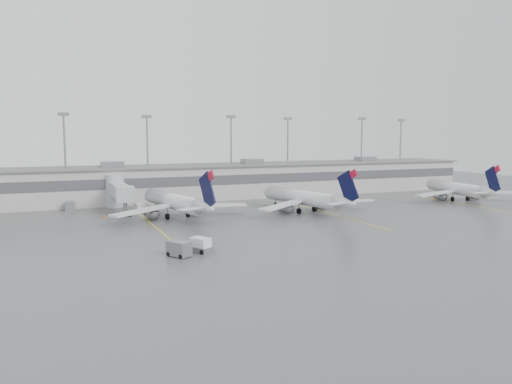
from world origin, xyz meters
name	(u,v)px	position (x,y,z in m)	size (l,w,h in m)	color
ground	(311,245)	(0.00, 0.00, 0.00)	(260.00, 260.00, 0.00)	#4B4B4D
terminal	(196,181)	(-0.01, 57.98, 4.17)	(152.00, 17.00, 9.45)	#AFAFAA
light_masts	(189,149)	(0.00, 63.75, 12.03)	(142.40, 8.00, 20.60)	gray
jet_bridge_right	(118,191)	(-20.50, 45.72, 3.87)	(4.00, 17.20, 7.00)	#A5A8AB
stand_markings	(248,219)	(0.00, 24.00, 0.01)	(105.25, 40.00, 0.01)	yellow
jet_mid_left	(176,202)	(-11.84, 30.51, 3.07)	(26.80, 30.31, 9.88)	silver
jet_mid_right	(305,198)	(13.79, 27.09, 2.96)	(25.80, 29.20, 9.54)	silver
jet_far_right	(459,189)	(55.97, 28.50, 2.91)	(25.34, 28.67, 9.36)	silver
baggage_tug	(200,247)	(-15.73, 2.04, 0.77)	(3.16, 3.60, 1.98)	silver
baggage_cart	(179,249)	(-18.93, 0.84, 1.04)	(3.08, 3.56, 1.99)	slate
gse_uld_b	(141,208)	(-16.74, 40.57, 0.89)	(2.52, 1.68, 1.78)	silver
gse_uld_c	(321,197)	(26.19, 42.06, 0.80)	(2.26, 1.51, 1.60)	silver
gse_loader	(70,206)	(-29.95, 47.95, 0.93)	(1.85, 2.97, 1.85)	slate
cone_b	(104,216)	(-24.44, 36.20, 0.35)	(0.44, 0.44, 0.70)	#FF5405
cone_c	(268,210)	(7.20, 30.63, 0.33)	(0.41, 0.41, 0.66)	#FF5405
cone_d	(434,198)	(52.79, 33.27, 0.32)	(0.40, 0.40, 0.63)	#FF5405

